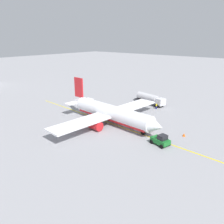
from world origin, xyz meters
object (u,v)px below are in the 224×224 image
airplane (111,113)px  fuel_tanker (150,99)px  pushback_tug (161,140)px  safety_cone_nose (184,135)px  refueling_worker (156,106)px

airplane → fuel_tanker: (-1.62, 20.52, -0.90)m
airplane → pushback_tug: bearing=-9.7°
airplane → fuel_tanker: 20.60m
fuel_tanker → safety_cone_nose: (18.25, -16.29, -1.39)m
pushback_tug → refueling_worker: 23.50m
fuel_tanker → refueling_worker: (4.11, -3.07, -0.91)m
airplane → safety_cone_nose: size_ratio=46.85×
fuel_tanker → refueling_worker: 5.21m
fuel_tanker → refueling_worker: bearing=-36.8°
refueling_worker → safety_cone_nose: (14.14, -13.22, -0.48)m
pushback_tug → safety_cone_nose: pushback_tug is taller
pushback_tug → safety_cone_nose: bearing=75.3°
airplane → safety_cone_nose: 17.31m
fuel_tanker → safety_cone_nose: size_ratio=16.22×
refueling_worker → fuel_tanker: bearing=143.2°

